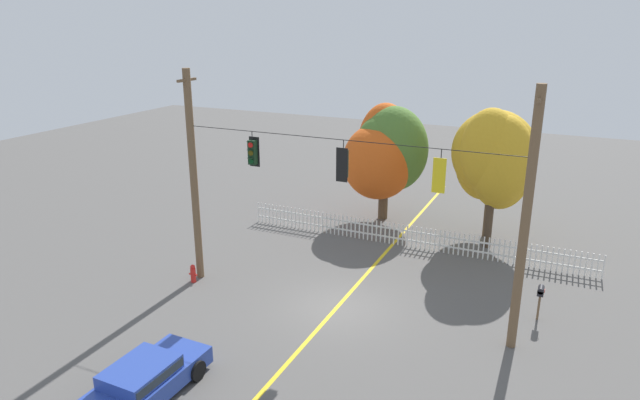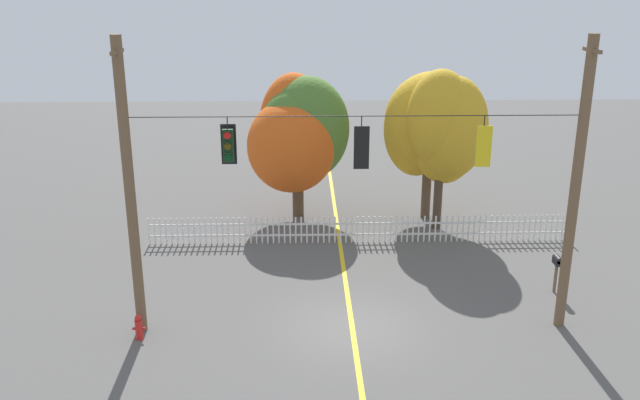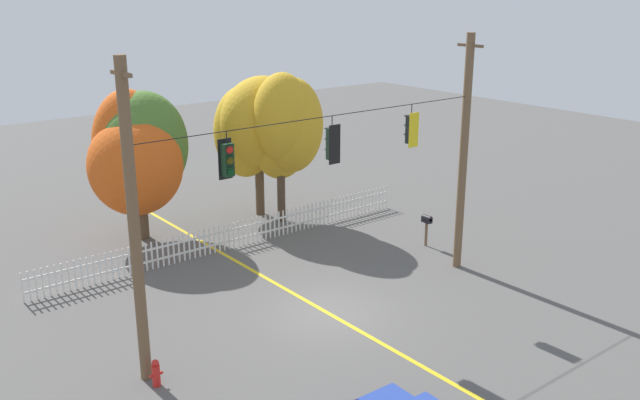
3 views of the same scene
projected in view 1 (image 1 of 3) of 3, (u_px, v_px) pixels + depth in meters
ground at (337, 307)px, 21.58m from camera, size 80.00×80.00×0.00m
lane_centerline_stripe at (337, 307)px, 21.58m from camera, size 0.16×36.00×0.01m
signal_support_span at (339, 197)px, 20.21m from camera, size 13.08×1.10×8.76m
traffic_signal_southbound_primary at (253, 152)px, 21.24m from camera, size 0.43×0.38×1.38m
traffic_signal_northbound_secondary at (343, 164)px, 19.76m from camera, size 0.43×0.38×1.48m
traffic_signal_northbound_primary at (440, 175)px, 18.38m from camera, size 0.43×0.38×1.44m
white_picket_fence at (410, 236)px, 27.09m from camera, size 16.94×0.06×1.10m
autumn_maple_near_fence at (389, 149)px, 29.96m from camera, size 3.83×3.11×6.22m
autumn_maple_mid at (381, 156)px, 30.17m from camera, size 3.85×3.91×6.32m
autumn_oak_far_east at (490, 155)px, 27.27m from camera, size 4.01×3.73×6.50m
autumn_maple_far_west at (498, 160)px, 25.76m from camera, size 3.27×3.48×6.80m
parked_car at (144, 380)px, 16.25m from camera, size 1.96×4.22×1.15m
fire_hydrant at (193, 273)px, 23.52m from camera, size 0.38×0.22×0.79m
roadside_mailbox at (541, 293)px, 20.37m from camera, size 0.25×0.44×1.33m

